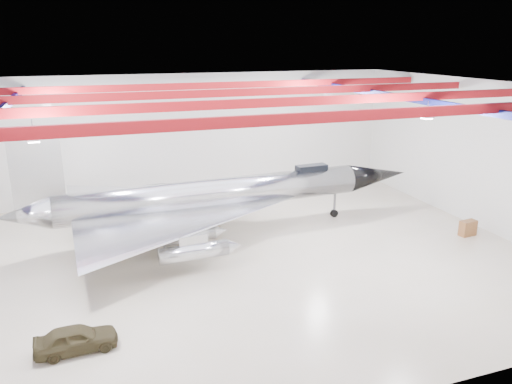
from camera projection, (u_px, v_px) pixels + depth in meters
name	position (u px, v px, depth m)	size (l,w,h in m)	color
floor	(226.00, 259.00, 32.51)	(40.00, 40.00, 0.00)	beige
wall_back	(178.00, 137.00, 44.46)	(40.00, 40.00, 0.00)	silver
wall_right	(481.00, 155.00, 37.30)	(30.00, 30.00, 0.00)	silver
ceiling	(222.00, 88.00, 29.33)	(40.00, 40.00, 0.00)	#0A0F38
ceiling_structure	(222.00, 100.00, 29.53)	(39.50, 29.50, 1.08)	maroon
jet_aircraft	(215.00, 198.00, 36.04)	(31.01, 18.41, 8.45)	silver
jeep	(76.00, 339.00, 22.72)	(1.48, 3.68, 1.25)	#3B331D
desk	(468.00, 228.00, 36.38)	(1.25, 0.62, 1.14)	brown
crate_ply	(152.00, 233.00, 36.54)	(0.55, 0.44, 0.38)	olive
toolbox_red	(207.00, 223.00, 38.67)	(0.45, 0.36, 0.31)	maroon
parts_bin	(216.00, 220.00, 39.12)	(0.64, 0.52, 0.45)	olive
crate_small	(121.00, 230.00, 37.28)	(0.39, 0.31, 0.27)	#59595B
oil_barrel	(216.00, 229.00, 37.17)	(0.59, 0.47, 0.41)	olive
spares_box	(183.00, 209.00, 41.70)	(0.36, 0.36, 0.32)	#59595B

